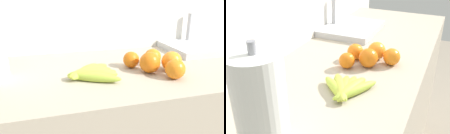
% 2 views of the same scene
% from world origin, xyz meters
% --- Properties ---
extents(wall_back, '(2.07, 0.06, 1.30)m').
position_xyz_m(wall_back, '(0.00, 0.34, 0.65)').
color(wall_back, silver).
rests_on(wall_back, ground).
extents(banana_bunch, '(0.19, 0.21, 0.04)m').
position_xyz_m(banana_bunch, '(-0.36, -0.07, 0.95)').
color(banana_bunch, '#AAC53F').
rests_on(banana_bunch, counter).
extents(orange_right, '(0.07, 0.07, 0.07)m').
position_xyz_m(orange_right, '(-0.08, 0.00, 0.97)').
color(orange_right, orange).
rests_on(orange_right, counter).
extents(orange_center, '(0.08, 0.08, 0.08)m').
position_xyz_m(orange_center, '(-0.13, -0.08, 0.97)').
color(orange_center, orange).
rests_on(orange_center, counter).
extents(orange_far_right, '(0.08, 0.08, 0.08)m').
position_xyz_m(orange_far_right, '(-0.04, -0.09, 0.97)').
color(orange_far_right, orange).
rests_on(orange_far_right, counter).
extents(orange_back_left, '(0.07, 0.07, 0.07)m').
position_xyz_m(orange_back_left, '(-0.07, -0.16, 0.97)').
color(orange_back_left, orange).
rests_on(orange_back_left, counter).
extents(orange_front, '(0.07, 0.07, 0.07)m').
position_xyz_m(orange_front, '(-0.18, 0.00, 0.97)').
color(orange_front, orange).
rests_on(orange_front, counter).
extents(sink_basin, '(0.36, 0.31, 0.19)m').
position_xyz_m(sink_basin, '(0.28, 0.17, 0.95)').
color(sink_basin, '#B7BABF').
rests_on(sink_basin, counter).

